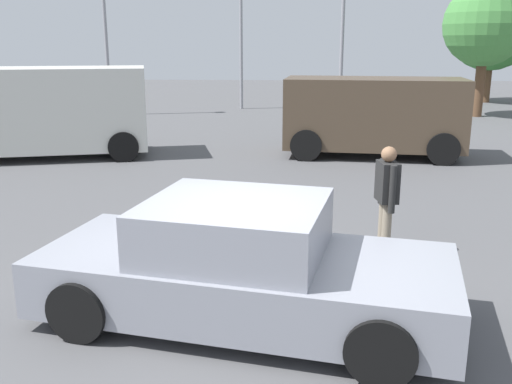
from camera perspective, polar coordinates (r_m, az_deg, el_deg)
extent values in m
plane|color=#515154|center=(6.31, -1.31, -12.69)|extent=(80.00, 80.00, 0.00)
cube|color=gray|center=(6.14, -1.14, -8.78)|extent=(4.63, 2.64, 0.60)
cube|color=gray|center=(5.95, -2.10, -3.54)|extent=(2.12, 1.99, 0.56)
cube|color=slate|center=(5.77, 6.16, -4.22)|extent=(0.36, 1.52, 0.47)
cube|color=slate|center=(6.25, -9.70, -2.85)|extent=(0.36, 1.52, 0.47)
cylinder|color=black|center=(6.77, 13.17, -8.14)|extent=(0.67, 0.34, 0.64)
cylinder|color=black|center=(5.24, 12.42, -15.28)|extent=(0.67, 0.34, 0.64)
cylinder|color=black|center=(7.42, -10.36, -5.90)|extent=(0.67, 0.34, 0.64)
cylinder|color=black|center=(6.06, -17.31, -11.28)|extent=(0.67, 0.34, 0.64)
ellipsoid|color=white|center=(8.73, -11.27, -3.31)|extent=(0.41, 0.44, 0.22)
sphere|color=white|center=(8.93, -11.86, -2.53)|extent=(0.18, 0.18, 0.18)
sphere|color=white|center=(8.99, -12.00, -2.46)|extent=(0.08, 0.08, 0.08)
cylinder|color=white|center=(8.87, -11.88, -4.19)|extent=(0.06, 0.06, 0.15)
cylinder|color=white|center=(8.91, -11.14, -4.07)|extent=(0.06, 0.06, 0.15)
cylinder|color=white|center=(8.65, -11.29, -4.65)|extent=(0.06, 0.06, 0.15)
cylinder|color=white|center=(8.70, -10.54, -4.52)|extent=(0.06, 0.06, 0.15)
sphere|color=white|center=(8.51, -10.71, -3.52)|extent=(0.10, 0.10, 0.10)
cube|color=silver|center=(15.68, -20.56, 7.82)|extent=(5.50, 3.26, 2.07)
cylinder|color=black|center=(14.65, -13.17, 4.47)|extent=(0.80, 0.43, 0.76)
cylinder|color=black|center=(16.55, -12.97, 5.64)|extent=(0.80, 0.43, 0.76)
cube|color=#4C3D2D|center=(15.17, 11.71, 7.77)|extent=(4.69, 2.32, 1.78)
cube|color=slate|center=(15.39, 20.18, 8.75)|extent=(0.21, 1.60, 0.71)
cylinder|color=black|center=(16.31, 17.33, 5.28)|extent=(0.82, 0.33, 0.80)
cylinder|color=black|center=(14.57, 18.27, 4.14)|extent=(0.82, 0.33, 0.80)
cylinder|color=black|center=(16.17, 5.52, 5.81)|extent=(0.82, 0.33, 0.80)
cylinder|color=black|center=(14.41, 5.06, 4.72)|extent=(0.82, 0.33, 0.80)
cylinder|color=gray|center=(8.25, 12.61, -3.35)|extent=(0.13, 0.13, 0.78)
cylinder|color=gray|center=(8.10, 12.96, -3.73)|extent=(0.13, 0.13, 0.78)
cube|color=#262626|center=(8.00, 13.05, 1.02)|extent=(0.29, 0.43, 0.55)
cylinder|color=#262626|center=(8.23, 12.54, 1.09)|extent=(0.09, 0.09, 0.65)
cylinder|color=#262626|center=(7.79, 13.55, 0.25)|extent=(0.09, 0.09, 0.65)
sphere|color=#936B4C|center=(7.92, 13.21, 3.71)|extent=(0.21, 0.21, 0.21)
cylinder|color=gray|center=(22.32, 8.62, 14.24)|extent=(0.14, 0.14, 5.50)
cylinder|color=gray|center=(25.77, -1.50, 14.89)|extent=(0.14, 0.14, 5.89)
cylinder|color=gray|center=(24.26, -14.83, 14.75)|extent=(0.14, 0.14, 6.16)
cylinder|color=brown|center=(24.71, 21.51, 9.80)|extent=(0.39, 0.39, 2.37)
sphere|color=#478C42|center=(24.66, 22.05, 15.34)|extent=(3.23, 3.23, 3.23)
cylinder|color=brown|center=(30.83, 22.15, 10.27)|extent=(0.42, 0.42, 2.07)
sphere|color=#387F38|center=(30.78, 22.64, 15.14)|extent=(4.25, 4.25, 4.25)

